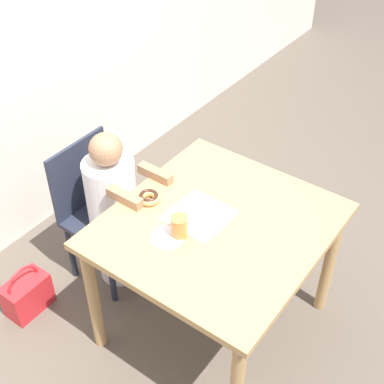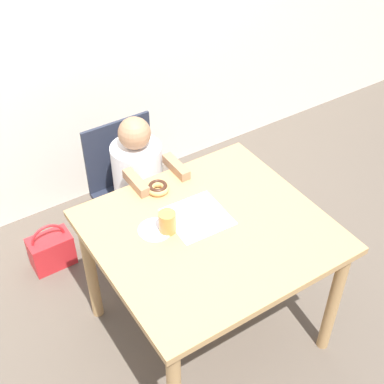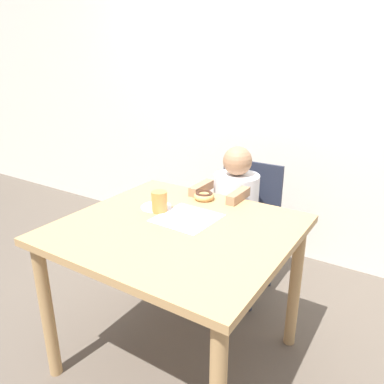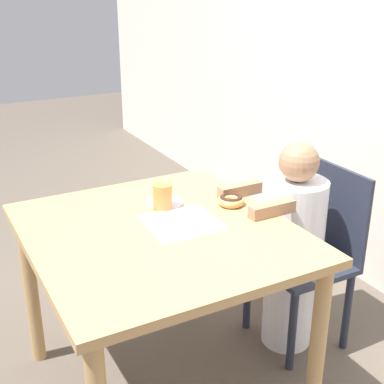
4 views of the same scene
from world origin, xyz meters
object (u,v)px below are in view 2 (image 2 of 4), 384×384
at_px(child_figure, 140,195).
at_px(donut, 158,188).
at_px(chair, 131,190).
at_px(cup, 167,222).
at_px(handbag, 51,250).

xyz_separation_m(child_figure, donut, (-0.04, -0.30, 0.29)).
relative_size(chair, cup, 8.07).
relative_size(donut, handbag, 0.35).
xyz_separation_m(donut, handbag, (-0.46, 0.54, -0.66)).
distance_m(child_figure, cup, 0.66).
distance_m(chair, child_figure, 0.12).
distance_m(chair, donut, 0.54).
bearing_deg(child_figure, donut, -98.27).
distance_m(child_figure, donut, 0.42).
distance_m(chair, cup, 0.78).
xyz_separation_m(child_figure, cup, (-0.15, -0.56, 0.32)).
relative_size(child_figure, donut, 8.96).
height_order(chair, child_figure, child_figure).
xyz_separation_m(chair, child_figure, (-0.00, -0.11, 0.05)).
xyz_separation_m(chair, handbag, (-0.50, 0.12, -0.33)).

